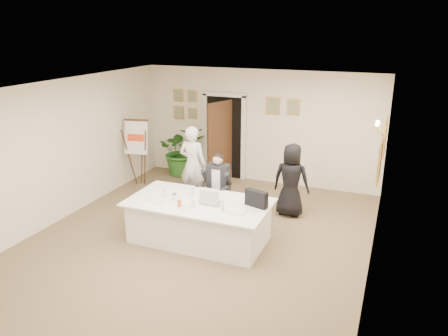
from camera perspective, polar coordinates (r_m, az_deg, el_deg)
floor at (r=8.24m, az=-3.18°, el=-9.20°), size 7.00×7.00×0.00m
ceiling at (r=7.39m, az=-3.57°, el=10.48°), size 6.00×7.00×0.02m
wall_back at (r=10.86m, az=4.56°, el=5.40°), size 6.00×0.10×2.80m
wall_front at (r=5.03m, az=-20.96°, el=-11.40°), size 6.00×0.10×2.80m
wall_left at (r=9.34m, az=-20.26°, el=2.22°), size 0.10×7.00×2.80m
wall_right at (r=7.03m, az=19.38°, el=-2.74°), size 0.10×7.00×2.80m
doorway at (r=11.07m, az=-0.14°, el=3.80°), size 1.14×0.86×2.20m
pictures_back_wall at (r=11.00m, az=0.56°, el=8.01°), size 3.40×0.06×0.80m
pictures_right_wall at (r=8.07m, az=19.95°, el=2.46°), size 0.06×2.20×0.80m
wall_sconce at (r=7.99m, az=19.71°, el=4.93°), size 0.20×0.30×0.24m
conference_table at (r=8.02m, az=-3.27°, el=-6.90°), size 2.56×1.37×0.78m
seated_man at (r=8.83m, az=-0.88°, el=-2.36°), size 0.72×0.75×1.38m
flip_chart at (r=10.86m, az=-11.10°, el=1.61°), size 0.59×0.42×1.63m
standing_man at (r=9.61m, az=-4.10°, el=0.44°), size 0.65×0.44×1.74m
standing_woman at (r=9.03m, az=8.76°, el=-1.58°), size 0.77×0.51×1.54m
potted_palm at (r=11.51m, az=-5.52°, el=2.31°), size 1.57×1.54×1.32m
laptop at (r=7.74m, az=-1.58°, el=-3.61°), size 0.38×0.39×0.28m
laptop_bag at (r=7.60m, az=4.24°, el=-4.02°), size 0.44×0.24×0.30m
paper_stack at (r=7.40m, az=1.65°, el=-5.70°), size 0.33×0.25×0.03m
plate_left at (r=8.04m, az=-9.60°, el=-4.02°), size 0.21×0.21×0.01m
plate_mid at (r=7.84m, az=-8.29°, el=-4.54°), size 0.21×0.21×0.01m
plate_near at (r=7.58m, az=-5.19°, el=-5.25°), size 0.26×0.26×0.01m
glass_a at (r=8.09m, az=-7.76°, el=-3.32°), size 0.08×0.08×0.14m
glass_b at (r=7.59m, az=-4.05°, el=-4.65°), size 0.08×0.08×0.14m
glass_c at (r=7.41m, az=-0.22°, el=-5.22°), size 0.08×0.08×0.14m
glass_d at (r=8.11m, az=-4.17°, el=-3.14°), size 0.08×0.08×0.14m
oj_glass at (r=7.63m, az=-5.84°, el=-4.63°), size 0.08×0.08×0.13m
steel_jug at (r=7.95m, az=-6.49°, el=-3.76°), size 0.10×0.10×0.11m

